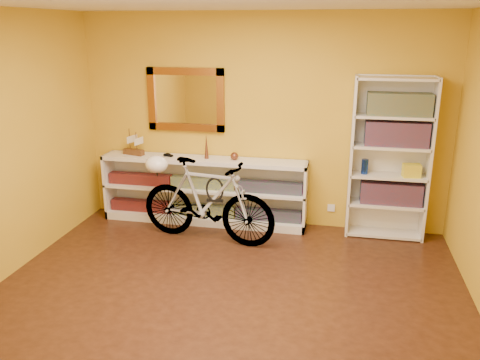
% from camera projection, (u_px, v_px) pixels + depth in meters
% --- Properties ---
extents(floor, '(4.50, 4.00, 0.01)m').
position_uv_depth(floor, '(225.00, 301.00, 4.55)').
color(floor, black).
rests_on(floor, ground).
extents(ceiling, '(4.50, 4.00, 0.01)m').
position_uv_depth(ceiling, '(222.00, 1.00, 3.78)').
color(ceiling, silver).
rests_on(ceiling, ground).
extents(back_wall, '(4.50, 0.01, 2.60)m').
position_uv_depth(back_wall, '(261.00, 122.00, 6.04)').
color(back_wall, gold).
rests_on(back_wall, ground).
extents(gilt_mirror, '(0.98, 0.06, 0.78)m').
position_uv_depth(gilt_mirror, '(186.00, 100.00, 6.11)').
color(gilt_mirror, brown).
rests_on(gilt_mirror, back_wall).
extents(wall_socket, '(0.09, 0.02, 0.09)m').
position_uv_depth(wall_socket, '(331.00, 208.00, 6.16)').
color(wall_socket, silver).
rests_on(wall_socket, back_wall).
extents(console_unit, '(2.60, 0.35, 0.85)m').
position_uv_depth(console_unit, '(204.00, 191.00, 6.26)').
color(console_unit, silver).
rests_on(console_unit, floor).
extents(cd_row_lower, '(2.50, 0.13, 0.14)m').
position_uv_depth(cd_row_lower, '(204.00, 210.00, 6.31)').
color(cd_row_lower, black).
rests_on(cd_row_lower, console_unit).
extents(cd_row_upper, '(2.50, 0.13, 0.14)m').
position_uv_depth(cd_row_upper, '(203.00, 183.00, 6.20)').
color(cd_row_upper, navy).
rests_on(cd_row_upper, console_unit).
extents(model_ship, '(0.30, 0.17, 0.33)m').
position_uv_depth(model_ship, '(133.00, 142.00, 6.26)').
color(model_ship, '#462A13').
rests_on(model_ship, console_unit).
extents(toy_car, '(0.00, 0.00, 0.00)m').
position_uv_depth(toy_car, '(168.00, 156.00, 6.22)').
color(toy_car, black).
rests_on(toy_car, console_unit).
extents(bronze_ornament, '(0.05, 0.05, 0.31)m').
position_uv_depth(bronze_ornament, '(206.00, 146.00, 6.07)').
color(bronze_ornament, brown).
rests_on(bronze_ornament, console_unit).
extents(decorative_orb, '(0.10, 0.10, 0.10)m').
position_uv_depth(decorative_orb, '(234.00, 156.00, 6.04)').
color(decorative_orb, brown).
rests_on(decorative_orb, console_unit).
extents(bookcase, '(0.90, 0.30, 1.90)m').
position_uv_depth(bookcase, '(389.00, 159.00, 5.69)').
color(bookcase, silver).
rests_on(bookcase, floor).
extents(book_row_a, '(0.70, 0.22, 0.26)m').
position_uv_depth(book_row_a, '(391.00, 193.00, 5.80)').
color(book_row_a, maroon).
rests_on(book_row_a, bookcase).
extents(book_row_b, '(0.70, 0.22, 0.28)m').
position_uv_depth(book_row_b, '(396.00, 134.00, 5.59)').
color(book_row_b, maroon).
rests_on(book_row_b, bookcase).
extents(book_row_c, '(0.70, 0.22, 0.25)m').
position_uv_depth(book_row_c, '(399.00, 104.00, 5.49)').
color(book_row_c, '#1B5761').
rests_on(book_row_c, bookcase).
extents(travel_mug, '(0.08, 0.08, 0.18)m').
position_uv_depth(travel_mug, '(365.00, 167.00, 5.76)').
color(travel_mug, navy).
rests_on(travel_mug, bookcase).
extents(red_tin, '(0.17, 0.17, 0.19)m').
position_uv_depth(red_tin, '(376.00, 106.00, 5.58)').
color(red_tin, maroon).
rests_on(red_tin, bookcase).
extents(yellow_bag, '(0.21, 0.15, 0.15)m').
position_uv_depth(yellow_bag, '(412.00, 171.00, 5.64)').
color(yellow_bag, yellow).
rests_on(yellow_bag, bookcase).
extents(bicycle, '(0.69, 1.73, 0.99)m').
position_uv_depth(bicycle, '(207.00, 201.00, 5.69)').
color(bicycle, silver).
rests_on(bicycle, floor).
extents(helmet, '(0.27, 0.26, 0.20)m').
position_uv_depth(helmet, '(157.00, 164.00, 5.79)').
color(helmet, white).
rests_on(helmet, bicycle).
extents(u_lock, '(0.21, 0.02, 0.21)m').
position_uv_depth(u_lock, '(215.00, 190.00, 5.61)').
color(u_lock, black).
rests_on(u_lock, bicycle).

